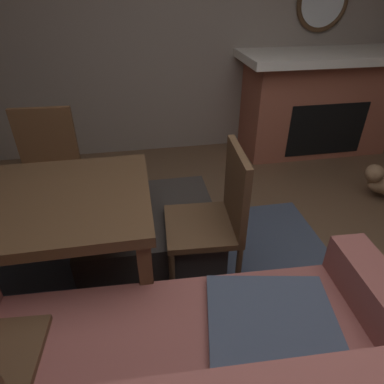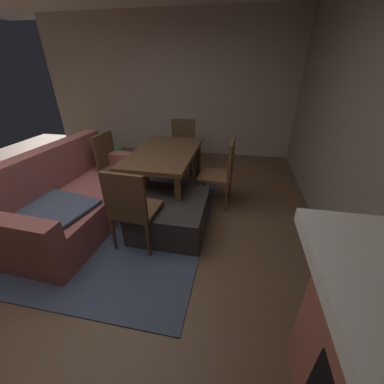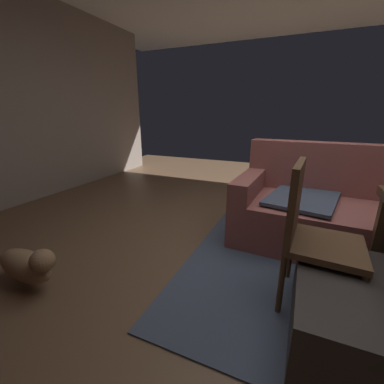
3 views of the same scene
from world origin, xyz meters
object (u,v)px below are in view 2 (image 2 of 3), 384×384
at_px(couch, 76,198).
at_px(dining_table, 164,157).
at_px(dining_chair_west, 132,206).
at_px(tv_remote, 170,195).
at_px(potted_plant, 116,157).
at_px(ottoman_coffee_table, 171,214).
at_px(dining_chair_south, 222,170).
at_px(dining_chair_north, 113,161).
at_px(dining_chair_east, 183,143).

height_order(couch, dining_table, couch).
height_order(dining_table, dining_chair_west, dining_chair_west).
bearing_deg(tv_remote, potted_plant, 55.98).
bearing_deg(potted_plant, ottoman_coffee_table, -135.22).
relative_size(couch, potted_plant, 3.99).
relative_size(dining_table, dining_chair_south, 1.57).
height_order(dining_chair_west, potted_plant, dining_chair_west).
distance_m(couch, dining_table, 1.26).
distance_m(tv_remote, dining_chair_north, 1.22).
height_order(dining_chair_west, dining_chair_east, same).
relative_size(ottoman_coffee_table, dining_chair_south, 0.98).
distance_m(tv_remote, dining_chair_south, 0.83).
xyz_separation_m(dining_chair_east, dining_chair_south, (-1.13, -0.82, 0.00)).
xyz_separation_m(couch, dining_table, (0.77, -0.94, 0.34)).
distance_m(ottoman_coffee_table, dining_table, 0.89).
relative_size(ottoman_coffee_table, potted_plant, 1.80).
bearing_deg(dining_table, potted_plant, 56.96).
height_order(dining_chair_west, dining_chair_north, same).
distance_m(dining_chair_east, dining_chair_north, 1.38).
bearing_deg(tv_remote, dining_chair_south, -35.33).
distance_m(couch, tv_remote, 1.20).
relative_size(dining_chair_east, dining_chair_south, 1.00).
bearing_deg(dining_chair_west, couch, 69.48).
bearing_deg(dining_chair_north, dining_chair_west, -144.25).
distance_m(tv_remote, potted_plant, 2.01).
height_order(tv_remote, dining_chair_east, dining_chair_east).
relative_size(tv_remote, dining_chair_south, 0.17).
bearing_deg(dining_table, dining_chair_east, 0.22).
xyz_separation_m(dining_chair_north, potted_plant, (0.78, 0.40, -0.25)).
bearing_deg(ottoman_coffee_table, couch, 92.81).
bearing_deg(couch, dining_chair_north, -8.74).
bearing_deg(dining_chair_north, dining_chair_south, -90.43).
bearing_deg(ottoman_coffee_table, dining_table, 21.15).
height_order(tv_remote, dining_chair_south, dining_chair_south).
xyz_separation_m(tv_remote, potted_plant, (1.38, 1.46, -0.12)).
distance_m(ottoman_coffee_table, dining_chair_east, 1.88).
bearing_deg(dining_chair_east, dining_chair_south, -143.85).
height_order(ottoman_coffee_table, tv_remote, tv_remote).
xyz_separation_m(dining_chair_west, dining_chair_north, (1.13, 0.81, 0.00)).
bearing_deg(couch, dining_chair_east, -26.25).
distance_m(couch, dining_chair_west, 1.02).
distance_m(dining_chair_south, dining_chair_north, 1.64).
bearing_deg(tv_remote, couch, 108.27).
relative_size(dining_chair_east, dining_chair_north, 1.00).
distance_m(couch, dining_chair_north, 0.81).
relative_size(tv_remote, dining_table, 0.11).
distance_m(dining_chair_east, potted_plant, 1.28).
bearing_deg(dining_chair_east, dining_chair_north, 143.84).
bearing_deg(dining_chair_west, ottoman_coffee_table, -34.57).
relative_size(dining_table, dining_chair_east, 1.57).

